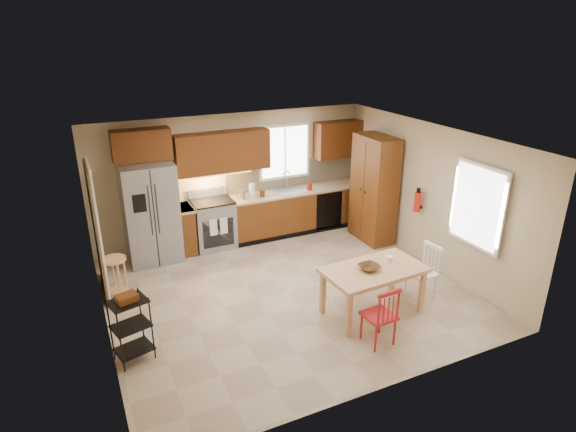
% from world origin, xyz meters
% --- Properties ---
extents(floor, '(5.50, 5.50, 0.00)m').
position_xyz_m(floor, '(0.00, 0.00, 0.00)').
color(floor, tan).
rests_on(floor, ground).
extents(ceiling, '(5.50, 5.00, 0.02)m').
position_xyz_m(ceiling, '(0.00, 0.00, 2.50)').
color(ceiling, silver).
rests_on(ceiling, ground).
extents(wall_back, '(5.50, 0.02, 2.50)m').
position_xyz_m(wall_back, '(0.00, 2.50, 1.25)').
color(wall_back, '#CCB793').
rests_on(wall_back, ground).
extents(wall_front, '(5.50, 0.02, 2.50)m').
position_xyz_m(wall_front, '(0.00, -2.50, 1.25)').
color(wall_front, '#CCB793').
rests_on(wall_front, ground).
extents(wall_left, '(0.02, 5.00, 2.50)m').
position_xyz_m(wall_left, '(-2.75, 0.00, 1.25)').
color(wall_left, '#CCB793').
rests_on(wall_left, ground).
extents(wall_right, '(0.02, 5.00, 2.50)m').
position_xyz_m(wall_right, '(2.75, 0.00, 1.25)').
color(wall_right, '#CCB793').
rests_on(wall_right, ground).
extents(refrigerator, '(0.92, 0.75, 1.82)m').
position_xyz_m(refrigerator, '(-1.70, 2.12, 0.91)').
color(refrigerator, gray).
rests_on(refrigerator, floor).
extents(range_stove, '(0.76, 0.63, 0.92)m').
position_xyz_m(range_stove, '(-0.55, 2.19, 0.46)').
color(range_stove, gray).
rests_on(range_stove, floor).
extents(base_cabinet_narrow, '(0.30, 0.60, 0.90)m').
position_xyz_m(base_cabinet_narrow, '(-1.10, 2.20, 0.45)').
color(base_cabinet_narrow, brown).
rests_on(base_cabinet_narrow, floor).
extents(base_cabinet_run, '(2.92, 0.60, 0.90)m').
position_xyz_m(base_cabinet_run, '(1.29, 2.20, 0.45)').
color(base_cabinet_run, brown).
rests_on(base_cabinet_run, floor).
extents(dishwasher, '(0.60, 0.02, 0.78)m').
position_xyz_m(dishwasher, '(1.85, 1.91, 0.45)').
color(dishwasher, black).
rests_on(dishwasher, floor).
extents(backsplash, '(2.92, 0.03, 0.55)m').
position_xyz_m(backsplash, '(1.29, 2.48, 1.18)').
color(backsplash, beige).
rests_on(backsplash, wall_back).
extents(upper_over_fridge, '(1.00, 0.35, 0.55)m').
position_xyz_m(upper_over_fridge, '(-1.70, 2.33, 2.10)').
color(upper_over_fridge, '#572D0E').
rests_on(upper_over_fridge, wall_back).
extents(upper_left_block, '(1.80, 0.35, 0.75)m').
position_xyz_m(upper_left_block, '(-0.25, 2.33, 1.83)').
color(upper_left_block, '#572D0E').
rests_on(upper_left_block, wall_back).
extents(upper_right_block, '(1.00, 0.35, 0.75)m').
position_xyz_m(upper_right_block, '(2.25, 2.33, 1.83)').
color(upper_right_block, '#572D0E').
rests_on(upper_right_block, wall_back).
extents(window_back, '(1.12, 0.04, 1.12)m').
position_xyz_m(window_back, '(1.10, 2.48, 1.65)').
color(window_back, white).
rests_on(window_back, wall_back).
extents(sink, '(0.62, 0.46, 0.16)m').
position_xyz_m(sink, '(1.10, 2.20, 0.86)').
color(sink, gray).
rests_on(sink, base_cabinet_run).
extents(undercab_glow, '(1.60, 0.30, 0.01)m').
position_xyz_m(undercab_glow, '(-0.55, 2.30, 1.43)').
color(undercab_glow, '#FFBF66').
rests_on(undercab_glow, wall_back).
extents(soap_bottle, '(0.09, 0.09, 0.19)m').
position_xyz_m(soap_bottle, '(1.48, 2.10, 1.00)').
color(soap_bottle, '#B5200C').
rests_on(soap_bottle, base_cabinet_run).
extents(paper_towel, '(0.12, 0.12, 0.28)m').
position_xyz_m(paper_towel, '(0.25, 2.15, 1.04)').
color(paper_towel, white).
rests_on(paper_towel, base_cabinet_run).
extents(canister_steel, '(0.11, 0.11, 0.18)m').
position_xyz_m(canister_steel, '(0.05, 2.15, 0.99)').
color(canister_steel, gray).
rests_on(canister_steel, base_cabinet_run).
extents(canister_wood, '(0.10, 0.10, 0.14)m').
position_xyz_m(canister_wood, '(0.45, 2.12, 0.97)').
color(canister_wood, '#512F15').
rests_on(canister_wood, base_cabinet_run).
extents(pantry, '(0.50, 0.95, 2.10)m').
position_xyz_m(pantry, '(2.43, 1.20, 1.05)').
color(pantry, brown).
rests_on(pantry, floor).
extents(fire_extinguisher, '(0.12, 0.12, 0.36)m').
position_xyz_m(fire_extinguisher, '(2.63, 0.15, 1.10)').
color(fire_extinguisher, '#B5200C').
rests_on(fire_extinguisher, wall_right).
extents(window_right, '(0.04, 1.02, 1.32)m').
position_xyz_m(window_right, '(2.68, -1.15, 1.45)').
color(window_right, white).
rests_on(window_right, wall_right).
extents(doorway, '(0.04, 0.95, 2.10)m').
position_xyz_m(doorway, '(-2.67, 1.30, 1.05)').
color(doorway, '#8C7A59').
rests_on(doorway, wall_left).
extents(dining_table, '(1.52, 0.91, 0.72)m').
position_xyz_m(dining_table, '(0.90, -1.06, 0.36)').
color(dining_table, tan).
rests_on(dining_table, floor).
extents(chair_red, '(0.43, 0.43, 0.87)m').
position_xyz_m(chair_red, '(0.55, -1.71, 0.43)').
color(chair_red, maroon).
rests_on(chair_red, floor).
extents(chair_white, '(0.43, 0.43, 0.87)m').
position_xyz_m(chair_white, '(1.85, -1.01, 0.43)').
color(chair_white, white).
rests_on(chair_white, floor).
extents(table_bowl, '(0.32, 0.32, 0.07)m').
position_xyz_m(table_bowl, '(0.80, -1.06, 0.73)').
color(table_bowl, '#512F15').
rests_on(table_bowl, dining_table).
extents(table_jar, '(0.11, 0.11, 0.12)m').
position_xyz_m(table_jar, '(1.22, -0.97, 0.76)').
color(table_jar, white).
rests_on(table_jar, dining_table).
extents(bar_stool, '(0.48, 0.48, 0.75)m').
position_xyz_m(bar_stool, '(-2.50, 0.87, 0.37)').
color(bar_stool, tan).
rests_on(bar_stool, floor).
extents(utility_cart, '(0.53, 0.46, 0.90)m').
position_xyz_m(utility_cart, '(-2.50, -0.68, 0.45)').
color(utility_cart, black).
rests_on(utility_cart, floor).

